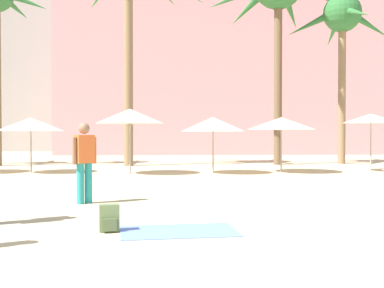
# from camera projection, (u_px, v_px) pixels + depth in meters

# --- Properties ---
(ground) EXTENTS (120.00, 120.00, 0.00)m
(ground) POSITION_uv_depth(u_px,v_px,m) (204.00, 280.00, 4.93)
(ground) COLOR #C6B28C
(hotel_pink) EXTENTS (23.65, 8.01, 18.53)m
(hotel_pink) POSITION_uv_depth(u_px,v_px,m) (217.00, 35.00, 37.63)
(hotel_pink) COLOR pink
(hotel_pink) RESTS_ON ground
(hotel_tower_gray) EXTENTS (16.20, 10.99, 27.27)m
(hotel_tower_gray) POSITION_uv_depth(u_px,v_px,m) (44.00, 7.00, 46.12)
(hotel_tower_gray) COLOR gray
(hotel_tower_gray) RESTS_ON ground
(palm_tree_far_left) EXTENTS (5.54, 5.64, 8.49)m
(palm_tree_far_left) POSITION_uv_depth(u_px,v_px,m) (342.00, 24.00, 24.12)
(palm_tree_far_left) COLOR #896B4C
(palm_tree_far_left) RESTS_ON ground
(cafe_umbrella_0) EXTENTS (2.52, 2.52, 2.13)m
(cafe_umbrella_0) POSITION_uv_depth(u_px,v_px,m) (31.00, 124.00, 18.55)
(cafe_umbrella_0) COLOR gray
(cafe_umbrella_0) RESTS_ON ground
(cafe_umbrella_1) EXTENTS (2.21, 2.21, 2.29)m
(cafe_umbrella_1) POSITION_uv_depth(u_px,v_px,m) (371.00, 118.00, 19.03)
(cafe_umbrella_1) COLOR gray
(cafe_umbrella_1) RESTS_ON ground
(cafe_umbrella_2) EXTENTS (2.68, 2.68, 2.14)m
(cafe_umbrella_2) POSITION_uv_depth(u_px,v_px,m) (281.00, 124.00, 18.72)
(cafe_umbrella_2) COLOR gray
(cafe_umbrella_2) RESTS_ON ground
(cafe_umbrella_3) EXTENTS (2.56, 2.56, 2.43)m
(cafe_umbrella_3) POSITION_uv_depth(u_px,v_px,m) (130.00, 116.00, 17.95)
(cafe_umbrella_3) COLOR gray
(cafe_umbrella_3) RESTS_ON ground
(cafe_umbrella_5) EXTENTS (2.41, 2.41, 2.13)m
(cafe_umbrella_5) POSITION_uv_depth(u_px,v_px,m) (213.00, 124.00, 18.24)
(cafe_umbrella_5) COLOR gray
(cafe_umbrella_5) RESTS_ON ground
(beach_towel) EXTENTS (1.88, 1.26, 0.01)m
(beach_towel) POSITION_uv_depth(u_px,v_px,m) (179.00, 231.00, 7.39)
(beach_towel) COLOR #6684E0
(beach_towel) RESTS_ON ground
(backpack) EXTENTS (0.33, 0.28, 0.42)m
(backpack) POSITION_uv_depth(u_px,v_px,m) (109.00, 219.00, 7.36)
(backpack) COLOR #5F7346
(backpack) RESTS_ON ground
(person_far_left) EXTENTS (0.51, 0.47, 1.74)m
(person_far_left) POSITION_uv_depth(u_px,v_px,m) (84.00, 159.00, 10.36)
(person_far_left) COLOR teal
(person_far_left) RESTS_ON ground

